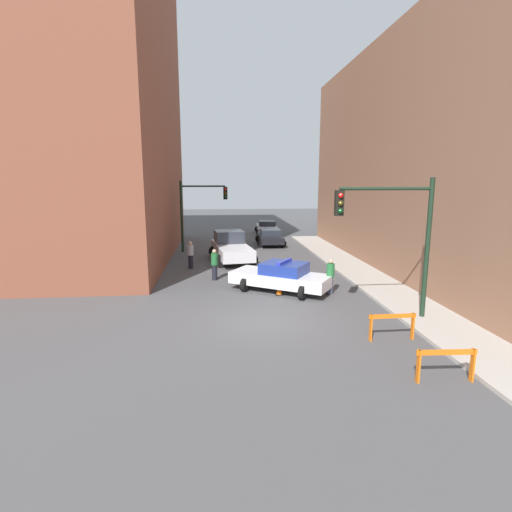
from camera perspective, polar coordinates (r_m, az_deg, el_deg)
ground_plane at (r=15.18m, az=1.63°, el=-9.32°), size 120.00×120.00×0.00m
sidewalk_right at (r=17.04m, az=23.00°, el=-7.71°), size 2.40×44.00×0.12m
building_corner_left at (r=30.69m, az=-26.93°, el=22.30°), size 14.00×20.00×23.86m
building_right at (r=26.89m, az=29.65°, el=12.30°), size 12.00×28.00×13.16m
traffic_light_near at (r=15.38m, az=19.66°, el=3.86°), size 3.64×0.35×5.20m
traffic_light_far at (r=29.54m, az=-8.49°, el=7.11°), size 3.44×0.35×5.20m
police_car at (r=18.98m, az=3.64°, el=-2.94°), size 4.95×4.12×1.52m
white_truck at (r=26.18m, az=-3.57°, el=1.26°), size 3.11×5.62×1.90m
parked_car_near at (r=32.70m, az=2.05°, el=2.77°), size 2.34×4.34×1.31m
parked_car_mid at (r=39.51m, az=1.55°, el=4.15°), size 2.40×4.37×1.31m
pedestrian_crossing at (r=21.17m, az=-5.95°, el=-1.16°), size 0.48×0.48×1.66m
pedestrian_corner at (r=24.12m, az=-9.33°, el=0.22°), size 0.51×0.51×1.66m
pedestrian_sidewalk at (r=18.80m, az=10.58°, el=-2.80°), size 0.49×0.49×1.66m
barrier_front at (r=11.80m, az=25.51°, el=-13.26°), size 1.60×0.24×0.90m
barrier_mid at (r=14.03m, az=18.88°, el=-8.95°), size 1.60×0.17×0.90m
traffic_cone at (r=18.50m, az=3.35°, el=-4.60°), size 0.36×0.36×0.66m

